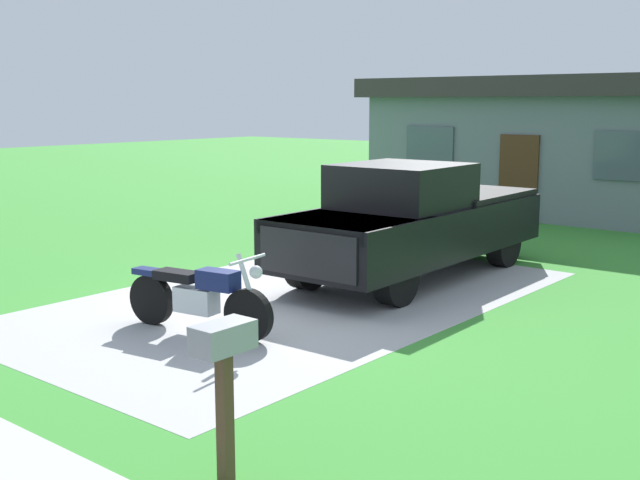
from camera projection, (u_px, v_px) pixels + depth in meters
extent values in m
plane|color=#3A8C32|center=(296.00, 299.00, 11.67)|extent=(80.00, 80.00, 0.00)
cube|color=#A9A9A9|center=(296.00, 299.00, 11.67)|extent=(5.06, 8.62, 0.01)
cylinder|color=black|center=(248.00, 315.00, 9.52)|extent=(0.67, 0.22, 0.66)
cylinder|color=black|center=(152.00, 299.00, 10.30)|extent=(0.67, 0.22, 0.66)
cube|color=silver|center=(196.00, 300.00, 9.91)|extent=(0.59, 0.34, 0.32)
cube|color=#141E51|center=(218.00, 280.00, 9.68)|extent=(0.55, 0.34, 0.24)
cube|color=black|center=(177.00, 276.00, 10.01)|extent=(0.64, 0.37, 0.12)
cube|color=#141E51|center=(151.00, 272.00, 10.23)|extent=(0.51, 0.27, 0.08)
cylinder|color=silver|center=(248.00, 286.00, 9.46)|extent=(0.34, 0.11, 0.77)
cylinder|color=silver|center=(248.00, 259.00, 9.40)|extent=(0.15, 0.70, 0.04)
sphere|color=silver|center=(256.00, 272.00, 9.37)|extent=(0.16, 0.16, 0.16)
cylinder|color=black|center=(396.00, 277.00, 11.22)|extent=(0.32, 0.85, 0.84)
cylinder|color=black|center=(307.00, 262.00, 12.22)|extent=(0.32, 0.85, 0.84)
cylinder|color=black|center=(504.00, 243.00, 13.94)|extent=(0.32, 0.85, 0.84)
cylinder|color=black|center=(423.00, 233.00, 14.93)|extent=(0.32, 0.85, 0.84)
cube|color=black|center=(414.00, 229.00, 13.05)|extent=(2.12, 5.64, 0.80)
cube|color=black|center=(348.00, 225.00, 11.57)|extent=(1.94, 1.94, 0.20)
cube|color=black|center=(402.00, 186.00, 12.61)|extent=(1.84, 1.94, 0.70)
cube|color=#3F4C56|center=(373.00, 197.00, 12.01)|extent=(1.70, 0.20, 0.60)
cube|color=black|center=(459.00, 205.00, 14.21)|extent=(1.95, 2.44, 0.50)
cube|color=black|center=(308.00, 254.00, 10.90)|extent=(1.70, 0.14, 0.64)
cube|color=#4C3823|center=(225.00, 414.00, 5.95)|extent=(0.10, 0.10, 1.10)
cube|color=gray|center=(223.00, 337.00, 5.85)|extent=(0.26, 0.48, 0.22)
cube|color=slate|center=(561.00, 154.00, 20.96)|extent=(9.00, 5.00, 3.00)
cube|color=#383333|center=(565.00, 87.00, 20.66)|extent=(9.60, 5.60, 0.50)
cube|color=#4C2D19|center=(518.00, 178.00, 19.12)|extent=(1.00, 0.08, 2.10)
cube|color=#4C5966|center=(430.00, 148.00, 20.58)|extent=(1.40, 0.06, 1.10)
cube|color=#4C5966|center=(626.00, 156.00, 17.43)|extent=(1.40, 0.06, 1.10)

